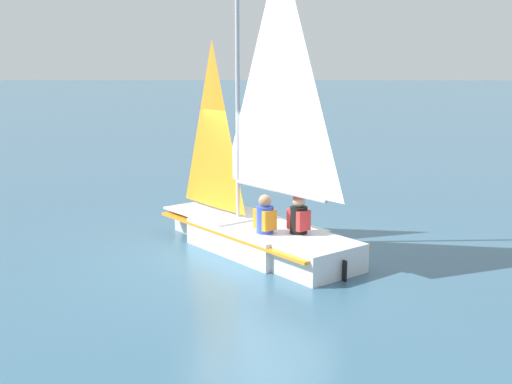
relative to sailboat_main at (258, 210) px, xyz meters
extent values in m
plane|color=#38607A|center=(0.04, 0.03, -0.76)|extent=(260.00, 260.00, 0.00)
cube|color=silver|center=(0.04, 0.03, -0.52)|extent=(2.77, 2.68, 0.49)
cube|color=silver|center=(1.31, 1.14, -0.52)|extent=(1.29, 1.27, 0.49)
cube|color=silver|center=(-1.24, -1.07, -0.52)|extent=(1.58, 1.61, 0.49)
cube|color=orange|center=(0.04, 0.03, -0.36)|extent=(4.19, 3.91, 0.05)
cube|color=silver|center=(0.94, 0.81, -0.26)|extent=(2.37, 2.31, 0.04)
cylinder|color=#B7B7BC|center=(0.45, 0.39, 2.20)|extent=(0.08, 0.08, 4.95)
cylinder|color=#B7B7BC|center=(-0.44, -0.38, 0.45)|extent=(1.82, 1.59, 0.07)
pyramid|color=white|center=(-0.44, -0.38, 2.52)|extent=(1.72, 1.49, 4.08)
pyramid|color=orange|center=(1.06, 0.92, 1.45)|extent=(1.14, 0.99, 3.24)
cube|color=black|center=(-1.66, -1.44, -0.59)|extent=(0.08, 0.08, 0.34)
cube|color=black|center=(-0.57, -0.15, -0.53)|extent=(0.37, 0.36, 0.45)
cylinder|color=blue|center=(-0.57, -0.15, -0.06)|extent=(0.42, 0.42, 0.50)
cube|color=orange|center=(-0.57, -0.15, -0.03)|extent=(0.43, 0.42, 0.35)
sphere|color=#A87A56|center=(-0.57, -0.15, 0.29)|extent=(0.22, 0.22, 0.22)
cube|color=black|center=(-0.57, -0.73, -0.53)|extent=(0.37, 0.36, 0.45)
cylinder|color=black|center=(-0.57, -0.73, -0.06)|extent=(0.42, 0.42, 0.50)
cube|color=red|center=(-0.57, -0.73, -0.03)|extent=(0.43, 0.42, 0.35)
sphere|color=tan|center=(-0.57, -0.73, 0.29)|extent=(0.22, 0.22, 0.22)
cylinder|color=red|center=(-0.57, -0.73, 0.37)|extent=(0.29, 0.29, 0.06)
camera|label=1|loc=(-11.35, -0.45, 2.60)|focal=45.00mm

